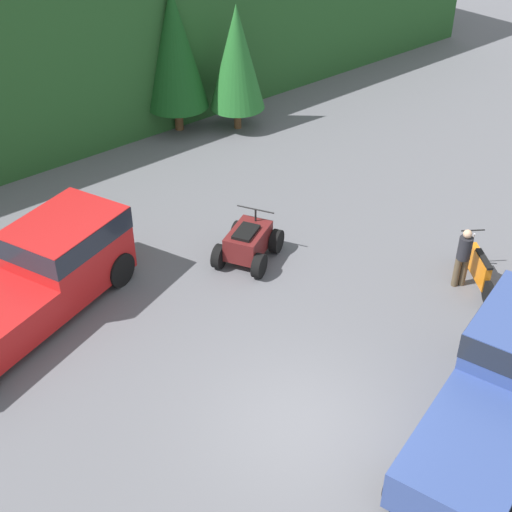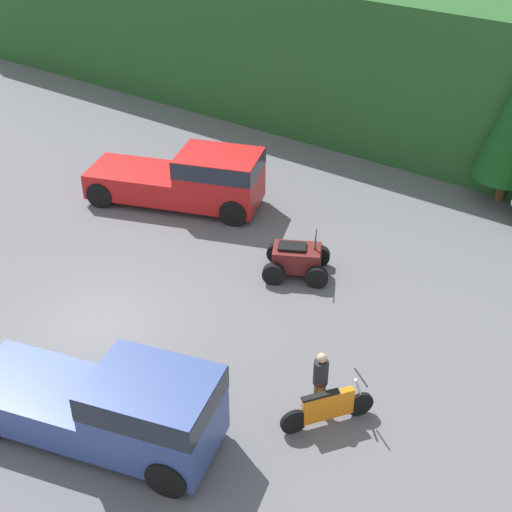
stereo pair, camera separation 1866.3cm
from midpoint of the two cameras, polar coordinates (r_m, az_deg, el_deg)
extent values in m
plane|color=#5B5B60|center=(13.98, -34.43, -27.76)|extent=(80.00, 80.00, 0.00)
cylinder|color=brown|center=(23.82, -26.55, 4.06)|extent=(0.30, 0.30, 0.89)
cone|color=#144719|center=(22.82, -28.15, 9.35)|extent=(2.17, 2.17, 4.04)
cylinder|color=brown|center=(23.10, -21.79, 4.26)|extent=(0.26, 0.26, 0.78)
cone|color=#236628|center=(22.17, -22.99, 9.08)|extent=(1.91, 1.91, 3.56)
cube|color=red|center=(18.38, -43.17, -9.65)|extent=(3.09, 2.67, 1.73)
cube|color=#1E232D|center=(18.07, -43.88, -8.32)|extent=(3.11, 2.70, 0.55)
cylinder|color=black|center=(19.54, -41.48, -8.90)|extent=(0.93, 0.56, 0.89)
cylinder|color=black|center=(18.13, -39.37, -11.19)|extent=(0.93, 0.56, 0.89)
cube|color=#334784|center=(11.76, -25.37, -34.88)|extent=(3.42, 2.63, 0.85)
cylinder|color=black|center=(12.94, -14.13, -22.86)|extent=(0.93, 0.50, 0.89)
cylinder|color=black|center=(12.38, -31.99, -34.83)|extent=(0.93, 0.50, 0.89)
cylinder|color=black|center=(15.02, -9.74, -12.25)|extent=(0.44, 0.55, 0.61)
cylinder|color=black|center=(13.99, -10.15, -16.96)|extent=(0.44, 0.55, 0.61)
cube|color=orange|center=(14.33, -10.03, -13.95)|extent=(0.81, 1.04, 0.68)
cylinder|color=#B7B7BC|center=(14.70, -9.91, -11.31)|extent=(0.21, 0.27, 0.78)
cylinder|color=black|center=(14.41, -10.07, -10.19)|extent=(0.51, 0.38, 0.04)
cube|color=black|center=(13.93, -10.23, -13.54)|extent=(0.61, 0.78, 0.06)
cylinder|color=black|center=(17.68, -28.64, -8.32)|extent=(0.66, 0.49, 0.63)
cylinder|color=black|center=(16.95, -26.13, -9.49)|extent=(0.66, 0.49, 0.63)
cylinder|color=black|center=(17.22, -31.50, -10.70)|extent=(0.66, 0.49, 0.63)
cylinder|color=black|center=(16.48, -29.05, -12.04)|extent=(0.66, 0.49, 0.63)
cube|color=#5B1919|center=(16.92, -29.06, -9.52)|extent=(1.59, 1.38, 0.64)
cylinder|color=black|center=(16.81, -28.33, -7.27)|extent=(0.07, 0.07, 0.35)
cylinder|color=black|center=(16.71, -28.49, -6.82)|extent=(0.51, 0.93, 0.04)
cube|color=black|center=(16.64, -29.76, -8.92)|extent=(0.92, 0.79, 0.08)
cylinder|color=brown|center=(14.49, -12.17, -14.33)|extent=(0.23, 0.23, 0.80)
cylinder|color=brown|center=(14.48, -11.43, -14.26)|extent=(0.23, 0.23, 0.80)
cylinder|color=#232328|center=(13.97, -12.14, -12.41)|extent=(0.45, 0.45, 0.60)
sphere|color=tan|center=(13.68, -12.35, -11.24)|extent=(0.29, 0.29, 0.22)
camera|label=1|loc=(9.33, -115.68, -19.99)|focal=50.00mm
camera|label=2|loc=(9.33, 64.32, 19.99)|focal=50.00mm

